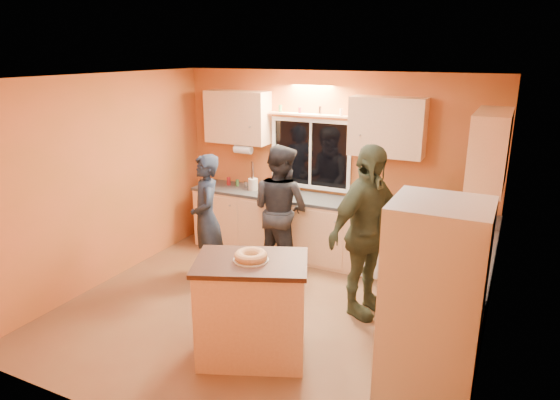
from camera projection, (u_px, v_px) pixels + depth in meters
The scene contains 14 objects.
ground at pixel (266, 314), 5.63m from camera, with size 4.50×4.50×0.00m, color brown.
room_shell at pixel (292, 168), 5.46m from camera, with size 4.54×4.04×2.61m.
back_counter at pixel (323, 230), 6.96m from camera, with size 4.23×0.62×0.90m.
right_counter at pixel (456, 295), 5.11m from camera, with size 0.62×1.84×0.90m.
refrigerator at pixel (432, 312), 3.89m from camera, with size 0.72×0.70×1.80m, color silver.
island at pixel (252, 308), 4.73m from camera, with size 1.23×1.05×1.00m.
bundt_pastry at pixel (251, 256), 4.58m from camera, with size 0.31×0.31×0.09m, color tan.
person_left at pixel (206, 218), 6.33m from camera, with size 0.60×0.39×1.63m, color black.
person_center at pixel (280, 209), 6.53m from camera, with size 0.84×0.65×1.72m, color black.
person_right at pixel (366, 232), 5.41m from camera, with size 1.13×0.47×1.93m, color #2B321F.
mixing_bowl at pixel (374, 204), 6.49m from camera, with size 0.34×0.34×0.08m, color black.
utensil_crock at pixel (253, 184), 7.26m from camera, with size 0.14×0.14×0.17m, color beige.
potted_plant at pixel (445, 264), 4.42m from camera, with size 0.25×0.22×0.28m, color gray.
red_box at pixel (467, 227), 5.65m from camera, with size 0.16×0.12×0.07m, color maroon.
Camera 1 is at (2.34, -4.44, 2.86)m, focal length 32.00 mm.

